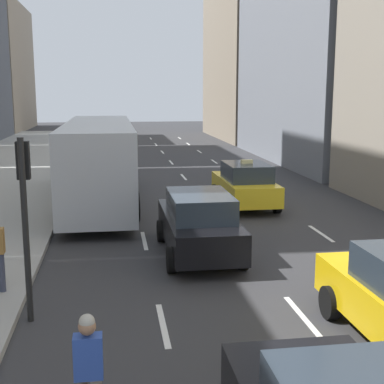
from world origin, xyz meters
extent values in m
cube|color=white|center=(-0.20, 8.00, 0.01)|extent=(0.12, 2.00, 0.01)
cube|color=white|center=(-0.20, 14.00, 0.01)|extent=(0.12, 2.00, 0.01)
cube|color=white|center=(-0.20, 20.00, 0.01)|extent=(0.12, 2.00, 0.01)
cube|color=white|center=(-0.20, 26.00, 0.01)|extent=(0.12, 2.00, 0.01)
cube|color=white|center=(-0.20, 32.00, 0.01)|extent=(0.12, 2.00, 0.01)
cube|color=white|center=(-0.20, 38.00, 0.01)|extent=(0.12, 2.00, 0.01)
cube|color=white|center=(-0.20, 44.00, 0.01)|extent=(0.12, 2.00, 0.01)
cube|color=white|center=(-0.20, 50.00, 0.01)|extent=(0.12, 2.00, 0.01)
cube|color=white|center=(2.60, 8.00, 0.01)|extent=(0.12, 2.00, 0.01)
cube|color=white|center=(2.60, 14.00, 0.01)|extent=(0.12, 2.00, 0.01)
cube|color=white|center=(2.60, 20.00, 0.01)|extent=(0.12, 2.00, 0.01)
cube|color=white|center=(2.60, 26.00, 0.01)|extent=(0.12, 2.00, 0.01)
cube|color=white|center=(2.60, 32.00, 0.01)|extent=(0.12, 2.00, 0.01)
cube|color=white|center=(2.60, 38.00, 0.01)|extent=(0.12, 2.00, 0.01)
cube|color=white|center=(2.60, 44.00, 0.01)|extent=(0.12, 2.00, 0.01)
cube|color=white|center=(2.60, 50.00, 0.01)|extent=(0.12, 2.00, 0.01)
cube|color=white|center=(5.40, 14.00, 0.01)|extent=(0.12, 2.00, 0.01)
cube|color=white|center=(5.40, 20.00, 0.01)|extent=(0.12, 2.00, 0.01)
cube|color=white|center=(5.40, 26.00, 0.01)|extent=(0.12, 2.00, 0.01)
cube|color=white|center=(5.40, 32.00, 0.01)|extent=(0.12, 2.00, 0.01)
cube|color=white|center=(5.40, 38.00, 0.01)|extent=(0.12, 2.00, 0.01)
cube|color=white|center=(5.40, 44.00, 0.01)|extent=(0.12, 2.00, 0.01)
cube|color=white|center=(5.40, 50.00, 0.01)|extent=(0.12, 2.00, 0.01)
cylinder|color=black|center=(3.10, 7.83, 0.33)|extent=(0.22, 0.66, 0.66)
cube|color=yellow|center=(4.00, 18.41, 0.71)|extent=(1.80, 4.40, 0.76)
cube|color=#28333D|center=(4.00, 18.15, 1.41)|extent=(1.58, 2.29, 0.64)
cube|color=#F2E599|center=(4.00, 18.15, 1.80)|extent=(0.44, 0.20, 0.14)
cylinder|color=black|center=(3.10, 19.78, 0.33)|extent=(0.22, 0.66, 0.66)
cylinder|color=black|center=(4.90, 19.78, 0.33)|extent=(0.22, 0.66, 0.66)
cylinder|color=black|center=(3.10, 17.05, 0.33)|extent=(0.22, 0.66, 0.66)
cylinder|color=black|center=(4.90, 17.05, 0.33)|extent=(0.22, 0.66, 0.66)
cube|color=black|center=(1.20, 12.41, 0.73)|extent=(1.80, 4.61, 0.80)
cube|color=#28333D|center=(1.20, 12.14, 1.45)|extent=(1.58, 2.40, 0.64)
cylinder|color=black|center=(0.30, 13.84, 0.33)|extent=(0.22, 0.66, 0.66)
cylinder|color=black|center=(2.10, 13.84, 0.33)|extent=(0.22, 0.66, 0.66)
cylinder|color=black|center=(0.30, 10.98, 0.33)|extent=(0.22, 0.66, 0.66)
cylinder|color=black|center=(2.10, 10.98, 0.33)|extent=(0.22, 0.66, 0.66)
cube|color=#B7BCC1|center=(-1.60, 19.74, 1.80)|extent=(2.50, 11.60, 2.90)
cube|color=#28333D|center=(-1.60, 25.49, 2.15)|extent=(2.30, 0.12, 1.40)
cube|color=#28333D|center=(-2.81, 19.74, 2.15)|extent=(0.08, 9.86, 1.10)
cube|color=yellow|center=(-1.60, 25.49, 3.05)|extent=(1.50, 0.10, 0.36)
cylinder|color=black|center=(-2.85, 23.34, 0.50)|extent=(0.30, 1.00, 1.00)
cylinder|color=black|center=(-0.35, 23.34, 0.50)|extent=(0.30, 1.00, 1.00)
cylinder|color=black|center=(-2.85, 16.55, 0.50)|extent=(0.30, 1.00, 1.00)
cylinder|color=black|center=(-0.35, 16.55, 0.50)|extent=(0.30, 1.00, 1.00)
cube|color=#2D4CA5|center=(-1.44, 4.65, 1.19)|extent=(0.36, 0.22, 0.56)
sphere|color=#9E7051|center=(-1.44, 4.65, 1.58)|extent=(0.22, 0.22, 0.22)
sphere|color=#B2AD9E|center=(-1.44, 4.65, 1.65)|extent=(0.20, 0.20, 0.20)
cylinder|color=#383D51|center=(-3.52, 9.90, 0.58)|extent=(0.14, 0.14, 0.86)
cylinder|color=black|center=(-2.75, 8.58, 1.80)|extent=(0.12, 0.12, 3.60)
cube|color=black|center=(-2.75, 8.76, 3.15)|extent=(0.24, 0.20, 0.72)
sphere|color=red|center=(-2.75, 8.87, 3.38)|extent=(0.14, 0.14, 0.14)
sphere|color=#4C3F14|center=(-2.75, 8.87, 3.15)|extent=(0.14, 0.14, 0.14)
sphere|color=#198C2D|center=(-2.75, 8.87, 2.92)|extent=(0.14, 0.14, 0.14)
camera|label=1|loc=(-1.07, -1.62, 4.42)|focal=50.00mm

